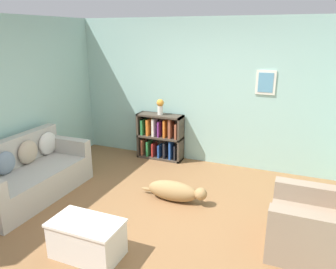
{
  "coord_description": "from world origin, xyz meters",
  "views": [
    {
      "loc": [
        1.58,
        -3.4,
        2.34
      ],
      "look_at": [
        0.0,
        0.4,
        1.05
      ],
      "focal_mm": 35.0,
      "sensor_mm": 36.0,
      "label": 1
    }
  ],
  "objects_px": {
    "bookshelf": "(161,137)",
    "couch": "(28,176)",
    "vase": "(160,106)",
    "recliner_chair": "(319,224)",
    "dog": "(175,191)",
    "coffee_table": "(87,238)"
  },
  "relations": [
    {
      "from": "coffee_table",
      "to": "vase",
      "type": "height_order",
      "value": "vase"
    },
    {
      "from": "recliner_chair",
      "to": "coffee_table",
      "type": "distance_m",
      "value": 2.53
    },
    {
      "from": "couch",
      "to": "recliner_chair",
      "type": "xyz_separation_m",
      "value": [
        3.94,
        0.22,
        0.02
      ]
    },
    {
      "from": "bookshelf",
      "to": "recliner_chair",
      "type": "bearing_deg",
      "value": -35.2
    },
    {
      "from": "bookshelf",
      "to": "vase",
      "type": "height_order",
      "value": "vase"
    },
    {
      "from": "vase",
      "to": "dog",
      "type": "bearing_deg",
      "value": -59.24
    },
    {
      "from": "coffee_table",
      "to": "vase",
      "type": "distance_m",
      "value": 3.11
    },
    {
      "from": "bookshelf",
      "to": "couch",
      "type": "bearing_deg",
      "value": -118.75
    },
    {
      "from": "coffee_table",
      "to": "dog",
      "type": "height_order",
      "value": "coffee_table"
    },
    {
      "from": "couch",
      "to": "coffee_table",
      "type": "bearing_deg",
      "value": -26.62
    },
    {
      "from": "couch",
      "to": "bookshelf",
      "type": "bearing_deg",
      "value": 61.25
    },
    {
      "from": "dog",
      "to": "coffee_table",
      "type": "bearing_deg",
      "value": -106.05
    },
    {
      "from": "bookshelf",
      "to": "dog",
      "type": "height_order",
      "value": "bookshelf"
    },
    {
      "from": "dog",
      "to": "vase",
      "type": "height_order",
      "value": "vase"
    },
    {
      "from": "bookshelf",
      "to": "coffee_table",
      "type": "height_order",
      "value": "bookshelf"
    },
    {
      "from": "recliner_chair",
      "to": "bookshelf",
      "type": "bearing_deg",
      "value": 144.8
    },
    {
      "from": "bookshelf",
      "to": "recliner_chair",
      "type": "height_order",
      "value": "recliner_chair"
    },
    {
      "from": "dog",
      "to": "bookshelf",
      "type": "bearing_deg",
      "value": 120.6
    },
    {
      "from": "vase",
      "to": "couch",
      "type": "bearing_deg",
      "value": -119.0
    },
    {
      "from": "recliner_chair",
      "to": "couch",
      "type": "bearing_deg",
      "value": -176.74
    },
    {
      "from": "couch",
      "to": "bookshelf",
      "type": "height_order",
      "value": "bookshelf"
    },
    {
      "from": "dog",
      "to": "recliner_chair",
      "type": "bearing_deg",
      "value": -13.78
    }
  ]
}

